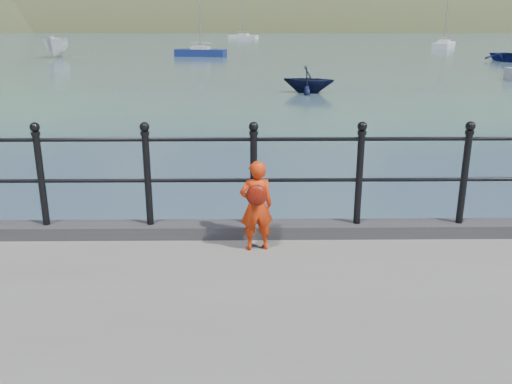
{
  "coord_description": "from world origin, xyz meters",
  "views": [
    {
      "loc": [
        0.55,
        -6.04,
        3.41
      ],
      "look_at": [
        0.63,
        -0.2,
        1.55
      ],
      "focal_mm": 38.0,
      "sensor_mm": 36.0,
      "label": 1
    }
  ],
  "objects_px": {
    "sailboat_far": "(444,45)",
    "railing": "(200,168)",
    "launch_white": "(57,47)",
    "sailboat_port": "(201,53)",
    "sailboat_deep": "(243,37)",
    "launch_navy": "(309,79)",
    "child": "(256,205)"
  },
  "relations": [
    {
      "from": "sailboat_deep",
      "to": "sailboat_port",
      "type": "height_order",
      "value": "sailboat_deep"
    },
    {
      "from": "child",
      "to": "launch_navy",
      "type": "height_order",
      "value": "child"
    },
    {
      "from": "sailboat_deep",
      "to": "sailboat_port",
      "type": "xyz_separation_m",
      "value": [
        -3.65,
        -53.13,
        -0.0
      ]
    },
    {
      "from": "sailboat_far",
      "to": "sailboat_port",
      "type": "height_order",
      "value": "sailboat_far"
    },
    {
      "from": "sailboat_deep",
      "to": "launch_navy",
      "type": "bearing_deg",
      "value": -64.83
    },
    {
      "from": "sailboat_deep",
      "to": "sailboat_far",
      "type": "relative_size",
      "value": 0.85
    },
    {
      "from": "launch_navy",
      "to": "sailboat_port",
      "type": "height_order",
      "value": "sailboat_port"
    },
    {
      "from": "railing",
      "to": "sailboat_deep",
      "type": "relative_size",
      "value": 2.13
    },
    {
      "from": "launch_white",
      "to": "sailboat_deep",
      "type": "xyz_separation_m",
      "value": [
        17.23,
        54.38,
        -0.67
      ]
    },
    {
      "from": "launch_white",
      "to": "child",
      "type": "bearing_deg",
      "value": -77.33
    },
    {
      "from": "launch_navy",
      "to": "sailboat_port",
      "type": "relative_size",
      "value": 0.34
    },
    {
      "from": "launch_navy",
      "to": "sailboat_far",
      "type": "bearing_deg",
      "value": -8.81
    },
    {
      "from": "child",
      "to": "sailboat_deep",
      "type": "xyz_separation_m",
      "value": [
        -1.18,
        102.49,
        -1.17
      ]
    },
    {
      "from": "launch_white",
      "to": "sailboat_deep",
      "type": "bearing_deg",
      "value": 64.14
    },
    {
      "from": "launch_white",
      "to": "launch_navy",
      "type": "distance_m",
      "value": 34.2
    },
    {
      "from": "launch_navy",
      "to": "sailboat_far",
      "type": "distance_m",
      "value": 50.47
    },
    {
      "from": "launch_white",
      "to": "sailboat_port",
      "type": "bearing_deg",
      "value": -3.02
    },
    {
      "from": "railing",
      "to": "launch_navy",
      "type": "relative_size",
      "value": 7.28
    },
    {
      "from": "launch_navy",
      "to": "sailboat_far",
      "type": "relative_size",
      "value": 0.25
    },
    {
      "from": "railing",
      "to": "sailboat_far",
      "type": "xyz_separation_m",
      "value": [
        25.78,
        66.2,
        -1.48
      ]
    },
    {
      "from": "launch_navy",
      "to": "sailboat_port",
      "type": "distance_m",
      "value": 29.06
    },
    {
      "from": "railing",
      "to": "sailboat_far",
      "type": "distance_m",
      "value": 71.06
    },
    {
      "from": "launch_navy",
      "to": "sailboat_deep",
      "type": "relative_size",
      "value": 0.29
    },
    {
      "from": "child",
      "to": "sailboat_deep",
      "type": "relative_size",
      "value": 0.12
    },
    {
      "from": "child",
      "to": "launch_white",
      "type": "height_order",
      "value": "launch_white"
    },
    {
      "from": "launch_navy",
      "to": "sailboat_deep",
      "type": "bearing_deg",
      "value": 20.27
    },
    {
      "from": "launch_navy",
      "to": "child",
      "type": "bearing_deg",
      "value": -170.15
    },
    {
      "from": "launch_white",
      "to": "launch_navy",
      "type": "height_order",
      "value": "launch_white"
    },
    {
      "from": "sailboat_far",
      "to": "railing",
      "type": "bearing_deg",
      "value": -173.66
    },
    {
      "from": "launch_white",
      "to": "railing",
      "type": "bearing_deg",
      "value": -77.82
    },
    {
      "from": "railing",
      "to": "sailboat_deep",
      "type": "distance_m",
      "value": 102.11
    },
    {
      "from": "launch_navy",
      "to": "sailboat_far",
      "type": "xyz_separation_m",
      "value": [
        22.31,
        45.27,
        -0.31
      ]
    }
  ]
}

